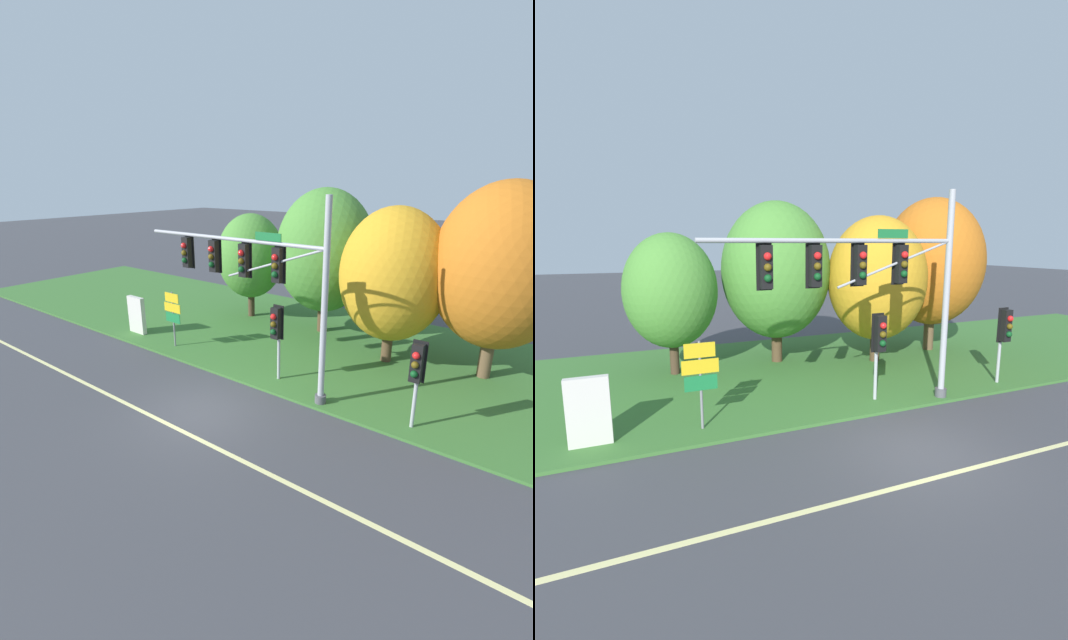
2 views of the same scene
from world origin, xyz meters
TOP-DOWN VIEW (x-y plane):
  - ground_plane at (0.00, 0.00)m, footprint 160.00×160.00m
  - lane_stripe at (0.00, -1.20)m, footprint 36.00×0.16m
  - grass_verge at (0.00, 8.25)m, footprint 48.00×11.50m
  - traffic_signal_mast at (0.32, 2.91)m, footprint 8.57×0.49m
  - pedestrian_signal_near_kerb at (6.30, 3.15)m, footprint 0.46×0.55m
  - pedestrian_signal_further_along at (0.86, 3.42)m, footprint 0.46×0.55m
  - route_sign_post at (-5.12, 3.48)m, footprint 1.06×0.08m
  - tree_nearest_road at (-5.22, 9.39)m, footprint 3.73×3.73m
  - tree_left_of_mast at (-0.64, 9.58)m, footprint 4.86×4.86m
  - tree_behind_signpost at (3.56, 7.89)m, footprint 4.44×4.44m
  - tree_mid_verge at (7.32, 8.72)m, footprint 5.01×5.01m
  - info_kiosk at (-8.08, 3.60)m, footprint 1.10×0.24m

SIDE VIEW (x-z plane):
  - ground_plane at x=0.00m, z-range 0.00..0.00m
  - lane_stripe at x=0.00m, z-range 0.00..0.01m
  - grass_verge at x=0.00m, z-range 0.00..0.10m
  - info_kiosk at x=-8.08m, z-range 0.09..1.99m
  - route_sign_post at x=-5.12m, z-range 0.48..3.12m
  - pedestrian_signal_near_kerb at x=6.30m, z-range 0.75..3.72m
  - pedestrian_signal_further_along at x=0.86m, z-range 0.78..3.83m
  - tree_nearest_road at x=-5.22m, z-range 0.66..6.47m
  - tree_behind_signpost at x=3.56m, z-range 0.61..7.21m
  - tree_left_of_mast at x=-0.64m, z-range 0.66..7.87m
  - traffic_signal_mast at x=0.32m, z-range 0.88..8.00m
  - tree_mid_verge at x=7.32m, z-range 0.75..8.34m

